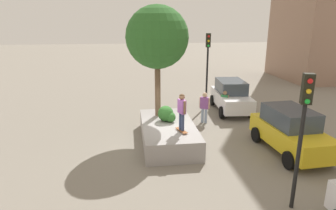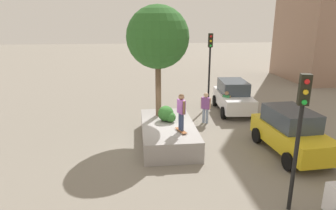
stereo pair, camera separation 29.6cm
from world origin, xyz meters
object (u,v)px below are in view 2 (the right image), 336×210
Objects in this scene: skateboard at (181,131)px; traffic_light_corner at (300,121)px; traffic_light_median at (210,58)px; planter_ledge at (168,133)px; skateboarder at (181,110)px; passerby_with_bag at (226,102)px; plaza_tree at (158,38)px; sedan_parked at (233,96)px; bystander_watching at (206,106)px; taxi_cab at (291,132)px.

skateboard is 0.20× the size of traffic_light_corner.
traffic_light_median reaches higher than skateboard.
traffic_light_corner is at bearing 29.29° from planter_ledge.
skateboarder reaches higher than passerby_with_bag.
traffic_light_median is (-4.03, 3.56, -1.51)m from plaza_tree.
sedan_parked is at bearing 121.74° from plaza_tree.
traffic_light_corner reaches higher than passerby_with_bag.
planter_ledge is at bearing -157.78° from skateboarder.
sedan_parked is (-5.37, 4.08, -0.92)m from skateboarder.
bystander_watching is at bearing -174.56° from traffic_light_corner.
traffic_light_median is at bearing 138.58° from plaza_tree.
skateboarder reaches higher than sedan_parked.
planter_ledge is 2.96× the size of skateboarder.
planter_ledge is 3.08× the size of passerby_with_bag.
traffic_light_median is (-6.40, 2.78, 2.26)m from skateboard.
passerby_with_bag is at bearing 142.80° from skateboarder.
traffic_light_corner is 2.40× the size of bystander_watching.
traffic_light_corner is (4.42, 2.64, 0.95)m from skateboarder.
plaza_tree is 3.45× the size of passerby_with_bag.
traffic_light_corner reaches higher than bystander_watching.
passerby_with_bag is (-5.11, -1.25, -0.09)m from taxi_cab.
traffic_light_median is 3.06× the size of passerby_with_bag.
plaza_tree is 3.32× the size of skateboarder.
passerby_with_bag is at bearing 142.80° from skateboard.
plaza_tree reaches higher than sedan_parked.
taxi_cab is 2.74× the size of passerby_with_bag.
bystander_watching is (1.93, -2.18, 0.02)m from sedan_parked.
plaza_tree is at bearing -153.21° from traffic_light_corner.
planter_ledge is 1.27m from skateboard.
skateboard is 6.75m from sedan_parked.
sedan_parked is at bearing 142.79° from skateboarder.
planter_ledge is at bearing -44.68° from bystander_watching.
bystander_watching is (-4.13, -2.71, 0.02)m from taxi_cab.
sedan_parked is (-3.01, 4.86, -3.74)m from plaza_tree.
planter_ledge is at bearing -150.71° from traffic_light_corner.
sedan_parked reaches higher than bystander_watching.
plaza_tree is at bearing -68.04° from bystander_watching.
traffic_light_corner is (9.79, -1.43, 1.87)m from sedan_parked.
planter_ledge is 1.00× the size of traffic_light_median.
passerby_with_bag reaches higher than skateboard.
bystander_watching is (-3.45, 1.89, -0.90)m from skateboarder.
skateboarder is 5.64m from passerby_with_bag.
skateboarder is at bearing -90.00° from skateboard.
traffic_light_corner is at bearing -8.33° from sedan_parked.
planter_ledge is 5.08m from passerby_with_bag.
traffic_light_median is (-7.08, -1.83, 2.24)m from taxi_cab.
taxi_cab reaches higher than planter_ledge.
sedan_parked is at bearing 171.67° from traffic_light_corner.
passerby_with_bag is 0.89× the size of bystander_watching.
skateboard is at bearing -37.20° from passerby_with_bag.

